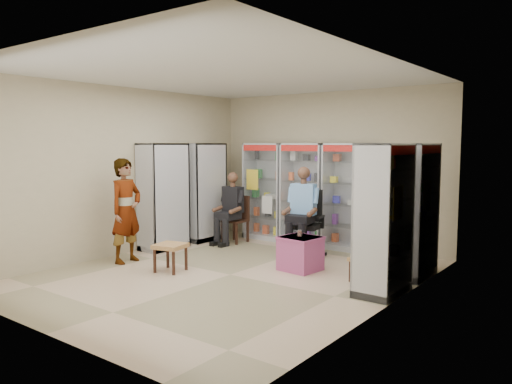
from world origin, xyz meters
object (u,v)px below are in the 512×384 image
Objects in this scene: cabinet_right_far at (413,210)px; woven_stool_a at (364,270)px; pink_trunk at (300,253)px; cabinet_left_far at (204,192)px; woven_stool_b at (171,258)px; wooden_chair at (235,219)px; seated_shopkeeper at (304,214)px; standing_man at (126,211)px; cabinet_back_mid at (305,194)px; cabinet_left_near at (163,196)px; cabinet_back_left at (266,191)px; cabinet_back_right at (349,197)px; office_chair at (305,222)px; cabinet_right_near at (384,219)px.

cabinet_right_far is 1.18m from woven_stool_a.
cabinet_left_far is at bearing 162.62° from pink_trunk.
cabinet_left_far is 2.70m from woven_stool_b.
wooden_chair is at bearing 161.26° from woven_stool_a.
standing_man is at bearing -144.40° from seated_shopkeeper.
cabinet_left_near is at bearing -132.80° from cabinet_back_mid.
cabinet_back_left is 3.26m from woven_stool_b.
cabinet_left_far is 2.13× the size of wooden_chair.
cabinet_left_near reaches higher than woven_stool_b.
woven_stool_b reaches higher than woven_stool_a.
cabinet_back_right is 1.00× the size of cabinet_left_near.
woven_stool_a is (4.03, -0.94, -0.82)m from cabinet_left_far.
cabinet_back_left reaches higher than office_chair.
cabinet_right_near is 1.73m from pink_trunk.
wooden_chair is (-3.78, 0.40, -0.53)m from cabinet_right_far.
cabinet_back_left is 1.32m from cabinet_left_far.
cabinet_right_near is (2.58, -2.23, 0.00)m from cabinet_back_mid.
pink_trunk is at bearing -73.58° from office_chair.
cabinet_right_far and cabinet_right_near have the same top height.
standing_man is at bearing -128.65° from cabinet_back_right.
office_chair is at bearing 117.84° from pink_trunk.
cabinet_right_near is at bearing -40.34° from woven_stool_a.
cabinet_back_left is at bearing 138.68° from office_chair.
cabinet_left_near is (-0.93, -2.03, 0.00)m from cabinet_back_left.
cabinet_right_far is 5.61× the size of woven_stool_a.
cabinet_left_near is at bearing -114.61° from cabinet_back_left.
cabinet_back_right is 1.71× the size of office_chair.
cabinet_back_mid is 1.07m from seated_shopkeeper.
cabinet_back_mid reaches higher than wooden_chair.
cabinet_right_far is 3.78m from woven_stool_b.
standing_man is (-2.62, -1.30, 0.61)m from pink_trunk.
cabinet_back_left is 1.71× the size of office_chair.
cabinet_back_right is at bearing 18.75° from wooden_chair.
woven_stool_b is at bearing -82.32° from cabinet_back_left.
cabinet_left_far is 4.22m from woven_stool_a.
pink_trunk is at bearing 72.62° from cabinet_left_far.
seated_shopkeeper is at bearing 57.05° from cabinet_right_near.
cabinet_back_right reaches higher than office_chair.
cabinet_back_right is 2.13× the size of wooden_chair.
standing_man is at bearing -153.62° from pink_trunk.
cabinet_left_far is 1.00× the size of cabinet_left_near.
woven_stool_b is at bearing -96.00° from standing_man.
woven_stool_b is 1.23m from standing_man.
cabinet_right_far is 3.84m from wooden_chair.
woven_stool_a is at bearing -0.98° from pink_trunk.
cabinet_left_far is (-4.46, 1.30, 0.00)m from cabinet_right_near.
cabinet_back_mid is 3.27m from woven_stool_b.
cabinet_left_far is 1.14× the size of standing_man.
cabinet_back_mid is 1.00× the size of cabinet_back_right.
cabinet_left_near reaches higher than office_chair.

